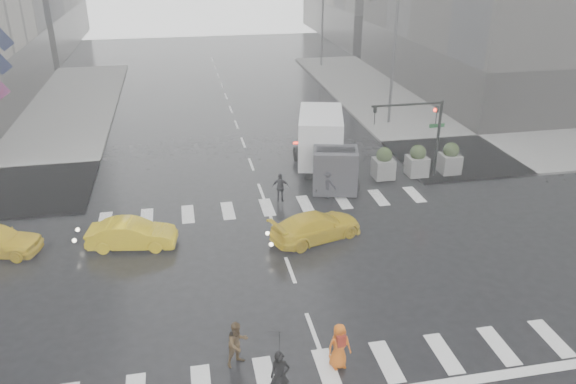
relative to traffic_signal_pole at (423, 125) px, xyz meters
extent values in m
plane|color=black|center=(-9.01, -8.01, -3.22)|extent=(120.00, 120.00, 0.00)
cube|color=slate|center=(10.49, 9.49, -3.14)|extent=(35.00, 35.00, 0.15)
cube|color=#2A2926|center=(19.99, 18.99, -1.02)|extent=(26.05, 26.05, 4.40)
cube|color=#2A2926|center=(19.99, 47.99, -1.02)|extent=(26.05, 26.05, 4.40)
cylinder|color=black|center=(0.99, -0.01, -0.97)|extent=(0.16, 0.16, 4.50)
cylinder|color=black|center=(-1.01, -0.01, 1.18)|extent=(4.00, 0.12, 0.12)
imported|color=black|center=(0.74, -0.01, 0.48)|extent=(0.16, 0.20, 1.00)
imported|color=black|center=(-2.81, -0.01, 0.68)|extent=(0.16, 0.20, 1.00)
sphere|color=#FF190C|center=(0.64, -0.01, 0.78)|extent=(0.20, 0.20, 0.20)
cube|color=#0C541A|center=(0.99, 0.29, -0.22)|extent=(0.90, 0.03, 0.22)
cylinder|color=#59595B|center=(1.99, 9.99, 1.28)|extent=(0.20, 0.20, 9.00)
cube|color=#59595B|center=(0.19, 9.99, 5.48)|extent=(0.50, 0.22, 0.15)
cylinder|color=#59595B|center=(1.99, 29.99, 1.28)|extent=(0.20, 0.20, 9.00)
cube|color=slate|center=(-2.01, 0.19, -2.52)|extent=(1.10, 1.10, 1.10)
sphere|color=black|center=(-2.01, 0.19, -1.72)|extent=(0.90, 0.90, 0.90)
cube|color=slate|center=(-0.01, 0.19, -2.52)|extent=(1.10, 1.10, 1.10)
sphere|color=black|center=(-0.01, 0.19, -1.72)|extent=(0.90, 0.90, 0.90)
cube|color=slate|center=(1.99, 0.19, -2.52)|extent=(1.10, 1.10, 1.10)
sphere|color=black|center=(1.99, 0.19, -1.72)|extent=(0.90, 0.90, 0.90)
cube|color=#0F1638|center=(-23.81, 11.99, 3.43)|extent=(1.54, 0.02, 1.66)
imported|color=black|center=(-10.69, -14.81, -2.40)|extent=(0.61, 0.42, 1.63)
imported|color=black|center=(-10.69, -14.81, -1.23)|extent=(1.00, 1.02, 0.88)
imported|color=#443018|center=(-11.76, -13.14, -2.42)|extent=(0.97, 0.90, 1.60)
imported|color=#D55B0F|center=(-8.61, -13.88, -2.42)|extent=(0.84, 0.60, 1.59)
cube|color=maroon|center=(-8.61, -14.06, -2.07)|extent=(0.30, 0.20, 0.40)
imported|color=black|center=(-8.18, -1.39, -2.44)|extent=(1.01, 0.74, 1.56)
imported|color=black|center=(-5.70, -1.48, -2.42)|extent=(1.15, 1.10, 1.59)
imported|color=yellow|center=(-15.50, -4.77, -2.58)|extent=(4.02, 1.92, 1.27)
imported|color=yellow|center=(-7.32, -5.63, -2.59)|extent=(4.19, 2.87, 1.26)
cube|color=silver|center=(-5.13, 2.40, -1.14)|extent=(2.43, 4.66, 2.73)
cube|color=#313036|center=(-5.13, -0.84, -1.95)|extent=(2.33, 1.82, 2.33)
cube|color=black|center=(-5.13, -0.84, -1.24)|extent=(2.02, 0.91, 0.91)
cylinder|color=black|center=(-6.19, -1.04, -2.76)|extent=(0.28, 0.91, 0.91)
cylinder|color=black|center=(-4.06, -1.04, -2.76)|extent=(0.28, 0.91, 0.91)
cylinder|color=black|center=(-6.19, 1.18, -2.76)|extent=(0.28, 0.91, 0.91)
cylinder|color=black|center=(-4.06, 1.18, -2.76)|extent=(0.28, 0.91, 0.91)
cylinder|color=black|center=(-6.19, 4.02, -2.76)|extent=(0.28, 0.91, 0.91)
cylinder|color=black|center=(-4.06, 4.02, -2.76)|extent=(0.28, 0.91, 0.91)
camera|label=1|loc=(-12.94, -27.42, 9.47)|focal=35.00mm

